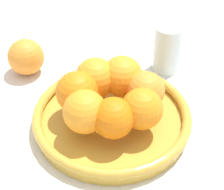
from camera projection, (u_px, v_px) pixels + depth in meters
name	position (u px, v px, depth m)	size (l,w,h in m)	color
ground_plane	(112.00, 124.00, 0.72)	(4.00, 4.00, 0.00)	silver
fruit_bowl	(112.00, 117.00, 0.71)	(0.30, 0.30, 0.03)	gold
orange_pile	(109.00, 95.00, 0.67)	(0.19, 0.20, 0.08)	orange
stray_orange	(26.00, 57.00, 0.82)	(0.08, 0.08, 0.08)	orange
drinking_glass	(167.00, 48.00, 0.82)	(0.06, 0.06, 0.11)	silver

